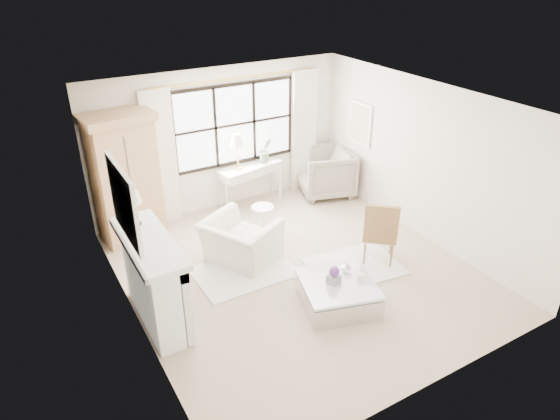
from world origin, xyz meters
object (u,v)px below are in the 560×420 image
Objects in this scene: club_armchair at (241,241)px; console_table at (250,184)px; armoire at (126,178)px; coffee_table at (337,293)px.

console_table is at bearing -58.23° from club_armchair.
armoire is 1.80× the size of coffee_table.
armoire reaches higher than coffee_table.
console_table is at bearing 99.68° from coffee_table.
armoire is at bearing 137.03° from coffee_table.
console_table is 1.10× the size of coffee_table.
coffee_table is at bearing -108.43° from console_table.
club_armchair is (-1.10, -1.79, -0.04)m from console_table.
armoire is at bearing 172.15° from console_table.
console_table is 2.10m from club_armchair.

